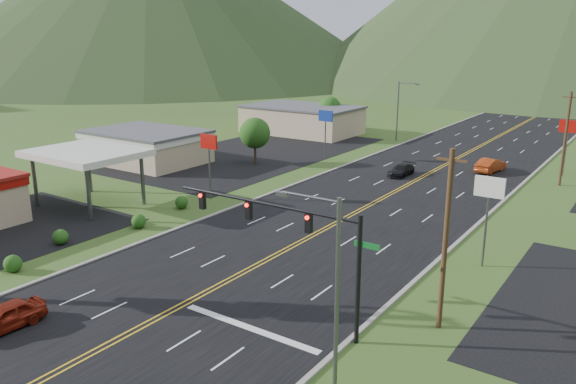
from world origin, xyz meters
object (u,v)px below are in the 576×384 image
Objects in this scene: traffic_signal at (293,232)px; gas_canopy at (86,154)px; streetlight_west at (400,107)px; streetlight_east at (331,281)px; car_red_near at (4,317)px; car_dark_mid at (401,170)px; car_red_far at (491,165)px.

gas_canopy is at bearing 164.30° from traffic_signal.
streetlight_east is at bearing -69.14° from streetlight_west.
streetlight_east is 2.08× the size of car_red_near.
gas_canopy reaches higher than car_dark_mid.
streetlight_west is at bearing 97.20° from car_red_near.
traffic_signal is 6.17m from streetlight_east.
car_red_far is (7.93, 7.63, 0.18)m from car_dark_mid.
streetlight_west is 2.05× the size of car_dark_mid.
streetlight_east is 1.00× the size of streetlight_west.
gas_canopy is (-28.48, 8.00, -0.46)m from traffic_signal.
car_dark_mid is at bearing 108.84° from streetlight_east.
traffic_signal is 43.29m from car_red_far.
car_dark_mid is (19.73, 27.42, -4.23)m from gas_canopy.
traffic_signal is 29.59m from gas_canopy.
gas_canopy is 34.04m from car_dark_mid.
streetlight_west is (-22.86, 60.00, 0.00)m from streetlight_east.
streetlight_east is 35.28m from gas_canopy.
car_dark_mid is at bearing 103.88° from traffic_signal.
traffic_signal is 1.46× the size of streetlight_east.
streetlight_west reaches higher than car_dark_mid.
streetlight_east is 0.90× the size of gas_canopy.
streetlight_west reaches higher than car_red_near.
streetlight_east is at bearing -40.39° from traffic_signal.
car_red_far is (-5.52, 47.04, -4.36)m from streetlight_east.
gas_canopy reaches higher than car_red_near.
car_red_near is (-12.37, -9.60, -4.59)m from traffic_signal.
traffic_signal is 2.98× the size of car_dark_mid.
car_dark_mid is 0.88× the size of car_red_far.
gas_canopy is 2.27× the size of car_dark_mid.
traffic_signal reaches higher than car_dark_mid.
car_red_far is (-0.82, 43.05, -4.51)m from traffic_signal.
streetlight_east reaches higher than car_red_far.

